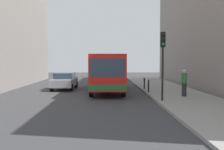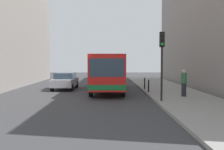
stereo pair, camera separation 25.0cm
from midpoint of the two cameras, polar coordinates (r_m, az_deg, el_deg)
ground_plane at (r=19.09m, az=-1.50°, el=-4.64°), size 80.00×80.00×0.00m
sidewalk at (r=19.76m, az=14.40°, el=-4.25°), size 4.40×40.00×0.15m
bus at (r=23.08m, az=-0.73°, el=0.99°), size 2.56×11.03×3.00m
car_beside_bus at (r=24.48m, az=-9.52°, el=-1.15°), size 1.96×4.45×1.48m
car_behind_bus at (r=34.18m, az=0.50°, el=0.07°), size 2.04×4.48×1.48m
traffic_light at (r=16.41m, az=10.89°, el=4.57°), size 0.28×0.33×4.10m
bollard_near at (r=20.96m, az=8.04°, el=-2.26°), size 0.11×0.11×0.95m
bollard_mid at (r=23.18m, az=7.19°, el=-1.75°), size 0.11×0.11×0.95m
pedestrian_near_signal at (r=18.84m, az=15.26°, el=-1.61°), size 0.38×0.38×1.81m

